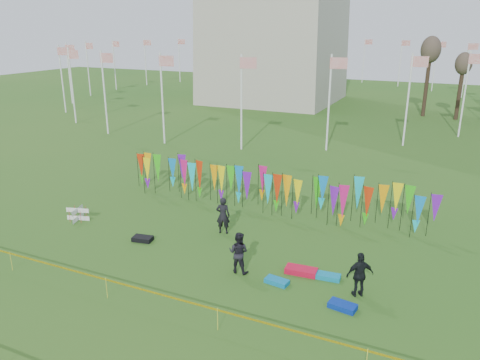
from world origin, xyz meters
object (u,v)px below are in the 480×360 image
at_px(person_left, 223,215).
at_px(person_right, 360,275).
at_px(box_kite, 78,214).
at_px(kite_bag_red, 301,271).
at_px(kite_bag_turquoise, 277,281).
at_px(person_mid, 239,252).
at_px(kite_bag_teal, 328,276).
at_px(kite_bag_black, 143,239).
at_px(kite_bag_blue, 343,306).

relative_size(person_left, person_right, 1.04).
height_order(box_kite, kite_bag_red, box_kite).
bearing_deg(kite_bag_turquoise, person_mid, 173.23).
distance_m(box_kite, person_right, 15.57).
distance_m(person_right, kite_bag_teal, 1.83).
bearing_deg(box_kite, person_right, -4.24).
height_order(kite_bag_red, kite_bag_black, kite_bag_red).
height_order(person_right, kite_bag_teal, person_right).
bearing_deg(person_right, box_kite, -37.29).
xyz_separation_m(person_mid, kite_bag_teal, (3.69, 1.06, -0.83)).
relative_size(person_right, kite_bag_black, 1.92).
bearing_deg(box_kite, kite_bag_black, -7.67).
bearing_deg(person_mid, person_left, -55.41).
height_order(kite_bag_turquoise, kite_bag_blue, kite_bag_blue).
relative_size(person_mid, kite_bag_black, 1.91).
relative_size(person_left, kite_bag_black, 2.01).
xyz_separation_m(person_left, kite_bag_red, (4.94, -2.30, -0.85)).
distance_m(person_left, kite_bag_teal, 6.56).
bearing_deg(kite_bag_red, kite_bag_blue, -40.20).
bearing_deg(kite_bag_red, kite_bag_teal, 2.65).
bearing_deg(person_left, kite_bag_teal, 143.84).
distance_m(box_kite, kite_bag_black, 4.81).
bearing_deg(kite_bag_blue, kite_bag_turquoise, 167.18).
xyz_separation_m(kite_bag_turquoise, kite_bag_blue, (2.90, -0.66, 0.01)).
height_order(box_kite, kite_bag_blue, box_kite).
relative_size(box_kite, kite_bag_teal, 0.71).
height_order(box_kite, kite_bag_turquoise, box_kite).
bearing_deg(person_mid, person_right, -178.44).
height_order(person_right, kite_bag_red, person_right).
height_order(person_right, kite_bag_blue, person_right).
bearing_deg(kite_bag_black, person_mid, -7.93).
xyz_separation_m(box_kite, kite_bag_blue, (15.16, -2.31, -0.26)).
distance_m(person_left, kite_bag_red, 5.51).
height_order(box_kite, kite_bag_teal, box_kite).
height_order(kite_bag_black, kite_bag_teal, kite_bag_black).
relative_size(person_left, kite_bag_turquoise, 2.00).
height_order(kite_bag_blue, kite_bag_red, kite_bag_red).
relative_size(kite_bag_blue, kite_bag_red, 0.76).
distance_m(person_right, kite_bag_blue, 1.47).
xyz_separation_m(person_right, kite_bag_black, (-10.76, 0.51, -0.82)).
bearing_deg(kite_bag_teal, kite_bag_red, -177.35).
relative_size(kite_bag_turquoise, kite_bag_red, 0.72).
xyz_separation_m(kite_bag_blue, kite_bag_black, (-10.40, 1.67, 0.00)).
relative_size(person_mid, person_right, 0.99).
bearing_deg(kite_bag_black, box_kite, 172.33).
xyz_separation_m(person_mid, kite_bag_red, (2.52, 1.01, -0.81)).
relative_size(box_kite, person_mid, 0.39).
bearing_deg(kite_bag_red, box_kite, 178.14).
bearing_deg(kite_bag_teal, kite_bag_blue, -61.20).
relative_size(person_mid, kite_bag_turquoise, 1.91).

